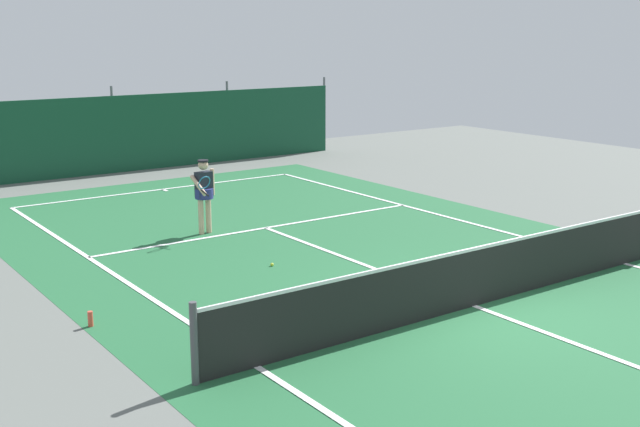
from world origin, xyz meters
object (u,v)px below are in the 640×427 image
Objects in this scene: tennis_net at (475,276)px; water_bottle at (90,319)px; parked_car at (152,133)px; tennis_player at (204,191)px; tennis_ball_near_player at (272,265)px.

tennis_net reaches higher than water_bottle.
tennis_player is at bearing -101.98° from parked_car.
tennis_ball_near_player is 14.44m from parked_car.
tennis_player reaches higher than tennis_ball_near_player.
parked_car reaches higher than tennis_player.
water_bottle is at bearing 152.94° from tennis_net.
parked_car is 18.23× the size of water_bottle.
tennis_ball_near_player is 0.02× the size of parked_car.
parked_car is at bearing -116.59° from tennis_player.
parked_car reaches higher than tennis_net.
water_bottle is (-3.91, -1.06, 0.09)m from tennis_ball_near_player.
tennis_net is at bearing 92.95° from tennis_player.
tennis_player is at bearing 87.34° from tennis_ball_near_player.
tennis_ball_near_player is at bearing 111.04° from tennis_net.
tennis_net is 153.33× the size of tennis_ball_near_player.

